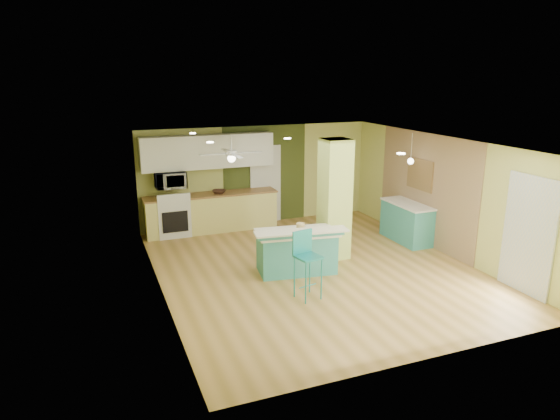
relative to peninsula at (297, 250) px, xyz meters
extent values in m
cube|color=olive|center=(0.40, -0.02, -0.44)|extent=(6.00, 7.00, 0.01)
cube|color=white|center=(0.40, -0.02, 2.07)|extent=(6.00, 7.00, 0.01)
cube|color=#BFC368|center=(0.40, 3.49, 0.81)|extent=(6.00, 0.01, 2.50)
cube|color=#BFC368|center=(0.40, -3.52, 0.81)|extent=(6.00, 0.01, 2.50)
cube|color=#BFC368|center=(-2.61, -0.02, 0.81)|extent=(0.01, 7.00, 2.50)
cube|color=#BFC368|center=(3.40, -0.02, 0.81)|extent=(0.01, 7.00, 2.50)
cube|color=#85664C|center=(3.39, 0.58, 0.81)|extent=(0.02, 3.40, 2.50)
cube|color=#3C471C|center=(0.60, 3.47, 0.81)|extent=(2.20, 0.02, 2.50)
cube|color=silver|center=(0.60, 3.44, 0.56)|extent=(0.82, 0.05, 2.00)
cube|color=silver|center=(3.37, -2.32, 0.61)|extent=(0.04, 1.08, 2.10)
cube|color=#BAD060|center=(1.05, 0.48, 0.81)|extent=(0.55, 0.55, 2.50)
cube|color=#E4DA77|center=(-0.90, 3.18, 0.01)|extent=(3.20, 0.60, 0.90)
cube|color=brown|center=(-0.90, 3.18, 0.48)|extent=(3.25, 0.63, 0.04)
cube|color=white|center=(-1.85, 3.18, 0.01)|extent=(0.76, 0.64, 0.90)
cube|color=black|center=(-1.85, 2.85, -0.02)|extent=(0.59, 0.02, 0.50)
cube|color=white|center=(-1.85, 2.88, 0.55)|extent=(0.76, 0.06, 0.18)
cube|color=white|center=(-0.90, 3.30, 1.51)|extent=(3.20, 0.34, 0.80)
imported|color=silver|center=(-1.85, 3.18, 0.91)|extent=(0.70, 0.48, 0.39)
cylinder|color=silver|center=(-0.70, 1.98, 1.86)|extent=(0.03, 0.03, 0.40)
cylinder|color=silver|center=(-0.70, 1.98, 1.66)|extent=(0.24, 0.24, 0.10)
sphere|color=white|center=(-0.70, 1.98, 1.54)|extent=(0.18, 0.18, 0.18)
cylinder|color=white|center=(3.05, 0.73, 1.75)|extent=(0.01, 0.01, 0.62)
sphere|color=white|center=(3.05, 0.73, 1.44)|extent=(0.14, 0.14, 0.14)
cube|color=brown|center=(3.36, 0.78, 1.11)|extent=(0.03, 0.90, 0.70)
cube|color=teal|center=(0.00, 0.02, -0.05)|extent=(1.55, 0.94, 0.77)
cube|color=silver|center=(0.00, 0.02, 0.36)|extent=(1.65, 1.03, 0.04)
cube|color=teal|center=(-0.05, -0.32, 0.44)|extent=(1.65, 0.36, 0.11)
cube|color=silver|center=(-0.05, -0.32, 0.49)|extent=(1.80, 0.61, 0.03)
cylinder|color=teal|center=(-0.42, -1.37, -0.06)|extent=(0.02, 0.02, 0.74)
cylinder|color=teal|center=(-0.10, -1.30, -0.06)|extent=(0.02, 0.02, 0.74)
cylinder|color=teal|center=(-0.49, -1.05, -0.06)|extent=(0.02, 0.02, 0.74)
cylinder|color=teal|center=(-0.17, -0.98, -0.06)|extent=(0.02, 0.02, 0.74)
cube|color=teal|center=(-0.30, -1.18, 0.32)|extent=(0.47, 0.47, 0.03)
cube|color=teal|center=(-0.33, -1.00, 0.55)|extent=(0.39, 0.11, 0.41)
cube|color=teal|center=(3.10, 0.80, 0.00)|extent=(0.56, 1.34, 0.86)
cube|color=white|center=(3.10, 0.80, 0.45)|extent=(0.59, 1.40, 0.04)
imported|color=#3C2218|center=(-0.71, 3.13, 0.55)|extent=(0.45, 0.45, 0.08)
cylinder|color=gold|center=(0.06, -0.02, 0.47)|extent=(0.17, 0.17, 0.17)
camera|label=1|loc=(-3.64, -8.38, 3.33)|focal=32.00mm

